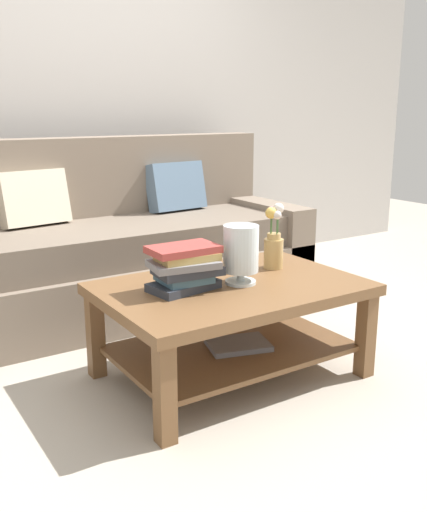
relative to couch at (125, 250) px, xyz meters
name	(u,v)px	position (x,y,z in m)	size (l,w,h in m)	color
ground_plane	(210,352)	(0.05, -0.93, -0.36)	(10.00, 10.00, 0.00)	#ADA393
back_wall	(82,92)	(0.05, 0.72, 0.99)	(6.40, 0.12, 2.70)	#BCB7B2
couch	(125,250)	(0.00, 0.00, 0.00)	(2.27, 0.90, 1.06)	#7A6B5B
coffee_table	(231,309)	(-0.01, -1.20, -0.03)	(1.18, 0.80, 0.46)	brown
book_stack_main	(185,268)	(-0.24, -1.17, 0.19)	(0.33, 0.25, 0.20)	#2D333D
glass_hurricane_vase	(241,251)	(0.03, -1.22, 0.25)	(0.16, 0.16, 0.27)	silver
flower_pitcher	(274,240)	(0.32, -1.09, 0.23)	(0.10, 0.10, 0.33)	tan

